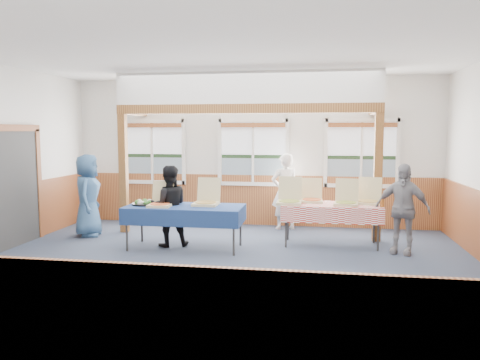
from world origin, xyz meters
name	(u,v)px	position (x,y,z in m)	size (l,w,h in m)	color
floor	(222,270)	(0.00, 0.00, 0.00)	(8.00, 8.00, 0.00)	#2C3848
ceiling	(221,51)	(0.00, 0.00, 3.20)	(8.00, 8.00, 0.00)	white
wall_back	(253,152)	(0.00, 3.50, 1.60)	(8.00, 8.00, 0.00)	silver
wall_front	(124,196)	(0.00, -3.50, 1.60)	(8.00, 8.00, 0.00)	silver
wainscot_back	(253,200)	(0.00, 3.48, 0.55)	(7.98, 0.05, 1.10)	brown
wainscot_front	(129,334)	(0.00, -3.48, 0.55)	(7.98, 0.05, 1.10)	brown
cased_opening	(15,188)	(-3.96, 0.90, 1.05)	(0.06, 1.30, 2.10)	#2E2E2E
window_left	(152,148)	(-2.30, 3.46, 1.68)	(1.56, 0.10, 1.46)	white
window_mid	(253,149)	(0.00, 3.46, 1.68)	(1.56, 0.10, 1.46)	white
window_right	(362,149)	(2.30, 3.46, 1.68)	(1.56, 0.10, 1.46)	white
post_left	(124,174)	(-2.50, 2.30, 1.20)	(0.15, 0.15, 2.40)	#5D3314
post_right	(378,178)	(2.50, 2.30, 1.20)	(0.15, 0.15, 2.40)	#5D3314
cross_beam	(245,109)	(0.00, 2.30, 2.49)	(5.15, 0.18, 0.18)	#5D3314
table_left	(185,209)	(-0.90, 1.18, 0.71)	(2.11, 1.04, 0.76)	#2E2E2E
table_right	(331,207)	(1.64, 1.83, 0.70)	(1.92, 1.40, 0.76)	#2E2E2E
pizza_box_a	(161,203)	(-1.31, 1.08, 0.82)	(0.41, 0.49, 0.42)	#CEBD89
pizza_box_b	(206,201)	(-0.55, 1.35, 0.83)	(0.43, 0.52, 0.47)	#CEBD89
pizza_box_c	(289,200)	(0.89, 1.73, 0.83)	(0.43, 0.53, 0.47)	#CEBD89
pizza_box_d	(312,198)	(1.29, 2.02, 0.82)	(0.41, 0.49, 0.42)	#CEBD89
pizza_box_e	(346,201)	(1.90, 1.75, 0.82)	(0.47, 0.55, 0.45)	#CEBD89
pizza_box_f	(368,200)	(2.30, 1.97, 0.83)	(0.52, 0.59, 0.46)	#CEBD89
veggie_tray	(144,203)	(-1.65, 1.18, 0.79)	(0.42, 0.42, 0.10)	black
drink_glass	(382,203)	(2.49, 1.58, 0.83)	(0.07, 0.07, 0.15)	#934918
woman_white	(285,191)	(0.72, 3.10, 0.80)	(0.58, 0.38, 1.60)	white
woman_black	(169,206)	(-1.23, 1.31, 0.73)	(0.71, 0.55, 1.45)	black
man_blue	(88,195)	(-3.06, 1.84, 0.81)	(0.79, 0.51, 1.61)	#345A84
person_grey	(402,209)	(2.80, 1.44, 0.76)	(0.89, 0.37, 1.53)	gray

